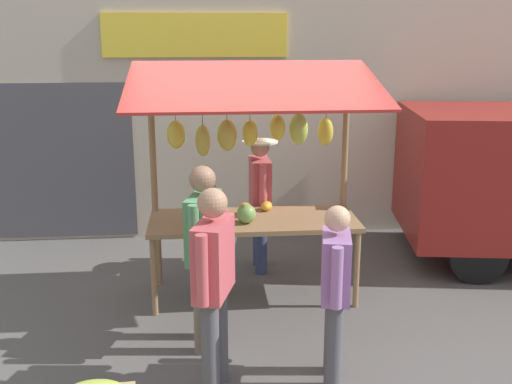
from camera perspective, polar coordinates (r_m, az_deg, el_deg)
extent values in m
plane|color=#514F4C|center=(6.78, -0.23, -9.60)|extent=(40.00, 40.00, 0.00)
cube|color=#B2A893|center=(8.43, -1.56, 7.34)|extent=(9.00, 0.25, 3.40)
cube|color=yellow|center=(8.20, -5.71, 14.42)|extent=(2.40, 0.06, 0.56)
cube|color=#47474C|center=(8.59, -17.66, 2.72)|extent=(1.90, 0.04, 2.10)
cube|color=olive|center=(6.47, -0.24, -2.70)|extent=(2.20, 0.90, 0.05)
cylinder|color=olive|center=(6.25, -9.55, -7.85)|extent=(0.06, 0.06, 0.83)
cylinder|color=olive|center=(6.43, 9.42, -7.20)|extent=(0.06, 0.06, 0.83)
cylinder|color=olive|center=(6.98, -9.10, -5.37)|extent=(0.06, 0.06, 0.83)
cylinder|color=olive|center=(7.14, 7.86, -4.86)|extent=(0.06, 0.06, 0.83)
cylinder|color=olive|center=(6.77, -9.52, 0.70)|extent=(0.07, 0.07, 2.35)
cylinder|color=olive|center=(6.93, 8.23, 1.10)|extent=(0.07, 0.07, 2.35)
cylinder|color=olive|center=(6.60, -0.56, 9.15)|extent=(2.12, 0.06, 0.06)
cube|color=#B72D28|center=(6.04, -0.13, 10.04)|extent=(2.50, 1.46, 0.39)
cylinder|color=brown|center=(6.75, 6.61, 8.07)|extent=(0.01, 0.01, 0.26)
ellipsoid|color=yellow|center=(6.79, 6.53, 5.65)|extent=(0.22, 0.21, 0.32)
cylinder|color=brown|center=(6.67, 4.06, 8.29)|extent=(0.01, 0.01, 0.21)
ellipsoid|color=#B2CC4C|center=(6.71, 4.02, 5.91)|extent=(0.26, 0.25, 0.36)
cylinder|color=brown|center=(6.65, 2.05, 8.22)|extent=(0.01, 0.01, 0.22)
ellipsoid|color=yellow|center=(6.68, 2.03, 6.08)|extent=(0.23, 0.23, 0.28)
cylinder|color=brown|center=(6.57, -0.58, 7.94)|extent=(0.01, 0.01, 0.27)
ellipsoid|color=yellow|center=(6.61, -0.57, 5.54)|extent=(0.22, 0.20, 0.29)
cylinder|color=brown|center=(6.59, -2.76, 7.98)|extent=(0.01, 0.01, 0.26)
ellipsoid|color=gold|center=(6.63, -2.73, 5.35)|extent=(0.22, 0.18, 0.35)
cylinder|color=brown|center=(6.56, -5.08, 7.68)|extent=(0.01, 0.01, 0.31)
ellipsoid|color=gold|center=(6.61, -5.01, 4.83)|extent=(0.22, 0.24, 0.35)
cylinder|color=brown|center=(6.56, -7.59, 7.81)|extent=(0.01, 0.01, 0.27)
ellipsoid|color=yellow|center=(6.60, -7.51, 5.35)|extent=(0.25, 0.23, 0.30)
ellipsoid|color=gold|center=(6.74, 1.01, -1.31)|extent=(0.17, 0.21, 0.10)
sphere|color=#729E4C|center=(6.28, -0.92, -2.06)|extent=(0.20, 0.20, 0.20)
ellipsoid|color=orange|center=(6.55, -0.99, -1.61)|extent=(0.18, 0.24, 0.14)
cylinder|color=navy|center=(7.46, 0.25, -3.96)|extent=(0.14, 0.14, 0.80)
cylinder|color=navy|center=(7.21, 0.50, -4.64)|extent=(0.14, 0.14, 0.80)
cube|color=#BF4C51|center=(7.14, 0.38, 0.87)|extent=(0.23, 0.49, 0.56)
cylinder|color=#BF4C51|center=(7.42, 0.10, 1.60)|extent=(0.09, 0.09, 0.52)
cylinder|color=#BF4C51|center=(6.85, 0.69, 0.45)|extent=(0.09, 0.09, 0.52)
sphere|color=#A87A5B|center=(7.05, 0.39, 4.20)|extent=(0.22, 0.22, 0.22)
cylinder|color=beige|center=(7.04, 0.39, 4.73)|extent=(0.42, 0.42, 0.02)
cylinder|color=#726656|center=(5.51, -5.14, -10.89)|extent=(0.14, 0.14, 0.84)
cylinder|color=#726656|center=(5.76, -4.43, -9.71)|extent=(0.14, 0.14, 0.84)
cube|color=#518C5B|center=(5.37, -4.94, -3.36)|extent=(0.34, 0.55, 0.59)
cylinder|color=#518C5B|center=(5.08, -5.83, -4.20)|extent=(0.09, 0.09, 0.55)
cylinder|color=#518C5B|center=(5.65, -4.15, -2.15)|extent=(0.09, 0.09, 0.55)
sphere|color=#8C664C|center=(5.25, -5.05, 1.23)|extent=(0.23, 0.23, 0.23)
cylinder|color=#4C4C51|center=(5.05, 7.26, -14.16)|extent=(0.14, 0.14, 0.74)
cylinder|color=#4C4C51|center=(5.26, 7.20, -12.85)|extent=(0.14, 0.14, 0.74)
cube|color=#93669E|center=(4.89, 7.48, -6.92)|extent=(0.30, 0.48, 0.53)
cylinder|color=#93669E|center=(4.61, 7.58, -7.99)|extent=(0.09, 0.09, 0.48)
cylinder|color=#93669E|center=(5.14, 7.40, -5.52)|extent=(0.09, 0.09, 0.48)
sphere|color=tan|center=(4.75, 7.64, -2.48)|extent=(0.20, 0.20, 0.20)
cylinder|color=#4C4C51|center=(4.87, -4.29, -14.63)|extent=(0.14, 0.14, 0.83)
cylinder|color=#4C4C51|center=(5.10, -3.45, -13.13)|extent=(0.14, 0.14, 0.83)
cube|color=#BF4C51|center=(4.68, -4.01, -6.21)|extent=(0.35, 0.55, 0.59)
cylinder|color=#BF4C51|center=(4.40, -5.08, -7.36)|extent=(0.09, 0.09, 0.54)
cylinder|color=#BF4C51|center=(4.96, -3.08, -4.69)|extent=(0.09, 0.09, 0.54)
sphere|color=#A87A5B|center=(4.54, -4.11, -1.04)|extent=(0.23, 0.23, 0.23)
cube|color=black|center=(7.97, 20.28, 3.67)|extent=(1.66, 2.00, 0.68)
cylinder|color=black|center=(7.42, 20.05, -5.57)|extent=(0.68, 0.28, 0.66)
cylinder|color=black|center=(8.95, 17.10, -1.86)|extent=(0.68, 0.28, 0.66)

